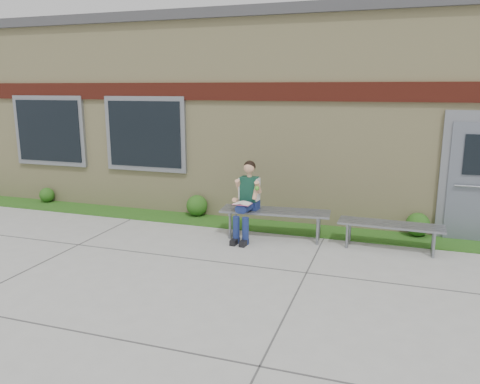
% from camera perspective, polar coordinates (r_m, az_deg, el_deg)
% --- Properties ---
extents(ground, '(80.00, 80.00, 0.00)m').
position_cam_1_polar(ground, '(6.86, -1.06, -10.35)').
color(ground, '#9E9E99').
rests_on(ground, ground).
extents(grass_strip, '(16.00, 0.80, 0.02)m').
position_cam_1_polar(grass_strip, '(9.20, 4.35, -4.27)').
color(grass_strip, '#155015').
rests_on(grass_strip, ground).
extents(school_building, '(16.20, 6.22, 4.20)m').
position_cam_1_polar(school_building, '(12.14, 8.49, 9.76)').
color(school_building, beige).
rests_on(school_building, ground).
extents(bench_left, '(2.00, 0.72, 0.51)m').
position_cam_1_polar(bench_left, '(8.50, 4.28, -3.00)').
color(bench_left, gray).
rests_on(bench_left, ground).
extents(bench_right, '(1.73, 0.53, 0.45)m').
position_cam_1_polar(bench_right, '(8.29, 17.85, -4.36)').
color(bench_right, gray).
rests_on(bench_right, ground).
extents(girl, '(0.48, 0.82, 1.40)m').
position_cam_1_polar(girl, '(8.34, 0.85, -0.75)').
color(girl, navy).
rests_on(girl, ground).
extents(shrub_west, '(0.34, 0.34, 0.34)m').
position_cam_1_polar(shrub_west, '(12.00, -22.48, -0.32)').
color(shrub_west, '#155015').
rests_on(shrub_west, grass_strip).
extents(shrub_mid, '(0.44, 0.44, 0.44)m').
position_cam_1_polar(shrub_mid, '(9.93, -5.28, -1.64)').
color(shrub_mid, '#155015').
rests_on(shrub_mid, grass_strip).
extents(shrub_east, '(0.43, 0.43, 0.43)m').
position_cam_1_polar(shrub_east, '(9.15, 20.85, -3.72)').
color(shrub_east, '#155015').
rests_on(shrub_east, grass_strip).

